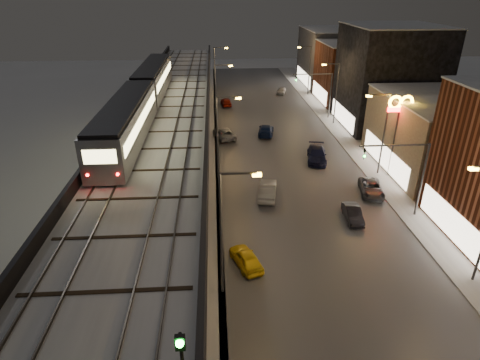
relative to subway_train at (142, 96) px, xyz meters
name	(u,v)px	position (x,y,z in m)	size (l,w,h in m)	color
road_surface	(287,162)	(16.00, 0.78, -8.34)	(17.00, 120.00, 0.06)	#46474D
sidewalk_right	(369,159)	(26.00, 0.78, -8.30)	(4.00, 120.00, 0.14)	#9FA1A8
under_viaduct_pavement	(172,165)	(2.50, 0.78, -8.34)	(11.00, 120.00, 0.06)	#9FA1A8
elevated_viaduct	(166,127)	(2.50, -2.37, -2.75)	(9.00, 100.00, 6.30)	black
viaduct_trackbed	(165,120)	(2.49, -2.24, -1.98)	(8.40, 100.00, 0.32)	#B2B7C1
viaduct_parapet_streetside	(207,115)	(6.85, -2.22, -1.52)	(0.30, 100.00, 1.10)	black
viaduct_parapet_far	(122,116)	(-1.85, -2.22, -1.52)	(0.30, 100.00, 1.10)	black
building_c	(442,135)	(32.49, -2.22, -4.29)	(12.20, 15.20, 8.16)	#776A56
building_d	(388,78)	(32.49, 13.78, -1.29)	(12.20, 13.20, 14.16)	black
building_e	(355,73)	(32.49, 27.78, -3.29)	(12.20, 12.20, 10.16)	brown
building_f	(333,57)	(32.49, 41.78, -2.79)	(12.20, 16.20, 11.16)	#404042
streetlight_left_1	(225,227)	(8.07, -21.22, -3.13)	(2.57, 0.28, 9.00)	#38383A
streetlight_left_2	(220,132)	(8.07, -3.22, -3.13)	(2.57, 0.28, 9.00)	#38383A
streetlight_right_2	(382,129)	(25.23, -3.22, -3.13)	(2.56, 0.28, 9.00)	#38383A
streetlight_left_3	(217,91)	(8.07, 14.78, -3.13)	(2.57, 0.28, 9.00)	#38383A
streetlight_right_3	(335,90)	(25.23, 14.78, -3.13)	(2.56, 0.28, 9.00)	#38383A
streetlight_left_4	(216,68)	(8.07, 32.78, -3.13)	(2.57, 0.28, 9.00)	#38383A
streetlight_right_4	(308,67)	(25.23, 32.78, -3.13)	(2.56, 0.28, 9.00)	#38383A
traffic_light_rig_a	(411,171)	(24.34, -12.22, -3.87)	(6.10, 0.34, 7.00)	#38383A
traffic_light_rig_b	(323,90)	(24.34, 17.78, -3.87)	(6.10, 0.34, 7.00)	#38383A
subway_train	(142,96)	(0.00, 0.00, 0.00)	(2.95, 35.64, 3.52)	gray
rail_signal	(181,356)	(6.40, -33.84, 0.34)	(0.34, 0.42, 2.94)	black
car_taxi	(246,259)	(9.62, -18.49, -7.73)	(1.52, 3.78, 1.29)	yellow
car_near_white	(267,190)	(12.57, -7.85, -7.60)	(1.62, 4.65, 1.53)	gray
car_mid_silver	(224,134)	(8.81, 9.38, -7.68)	(2.27, 4.93, 1.37)	gray
car_mid_dark	(266,130)	(14.67, 10.38, -7.66)	(1.99, 4.89, 1.42)	#0B183D
car_far_white	(226,102)	(9.61, 26.04, -7.70)	(1.57, 3.91, 1.33)	maroon
car_onc_silver	(353,215)	(19.56, -12.69, -7.76)	(1.29, 3.70, 1.22)	black
car_onc_dark	(371,189)	(22.99, -7.91, -7.74)	(2.09, 4.54, 1.26)	#454853
car_onc_white	(317,155)	(19.55, 0.82, -7.60)	(2.15, 5.28, 1.53)	black
car_onc_red	(281,91)	(20.51, 33.59, -7.72)	(1.52, 3.78, 1.29)	#969799
sign_mcdonalds	(399,113)	(26.50, -3.73, -1.24)	(2.65, 0.35, 8.95)	#38383A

